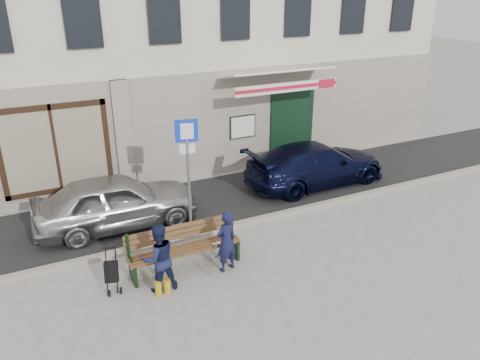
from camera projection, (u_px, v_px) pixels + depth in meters
ground at (248, 261)px, 10.15m from camera, size 80.00×80.00×0.00m
asphalt_lane at (196, 205)px, 12.71m from camera, size 60.00×3.20×0.01m
curb at (220, 229)px, 11.37m from camera, size 60.00×0.18×0.12m
building at (131, 3)px, 15.20m from camera, size 20.00×8.27×10.00m
car_silver at (116, 201)px, 11.39m from camera, size 3.93×1.61×1.33m
car_navy at (316, 164)px, 13.85m from camera, size 4.39×1.86×1.26m
parking_sign at (188, 159)px, 10.59m from camera, size 0.52×0.14×2.82m
bench at (183, 249)px, 9.73m from camera, size 2.40×1.17×0.98m
man at (226, 241)px, 9.60m from camera, size 0.56×0.45×1.35m
woman at (159, 258)px, 8.96m from camera, size 0.71×0.57×1.42m
stroller at (111, 273)px, 9.05m from camera, size 0.32×0.41×0.90m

